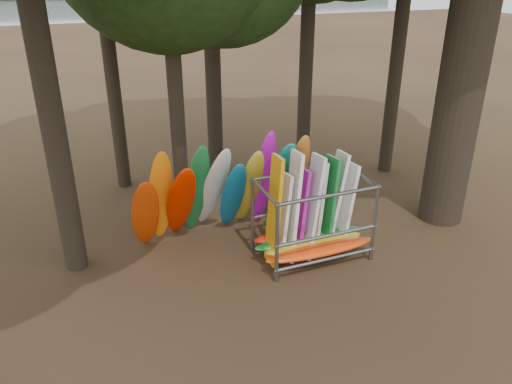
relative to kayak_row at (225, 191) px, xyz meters
name	(u,v)px	position (x,y,z in m)	size (l,w,h in m)	color
ground	(294,265)	(1.07, -2.01, -1.34)	(120.00, 120.00, 0.00)	#47331E
lake	(87,23)	(1.07, 57.99, -1.34)	(160.00, 160.00, 0.00)	gray
kayak_row	(225,191)	(0.00, 0.00, 0.00)	(4.91, 2.25, 3.10)	#C53406
storage_rack	(312,221)	(1.67, -1.74, -0.38)	(2.97, 1.52, 2.78)	slate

